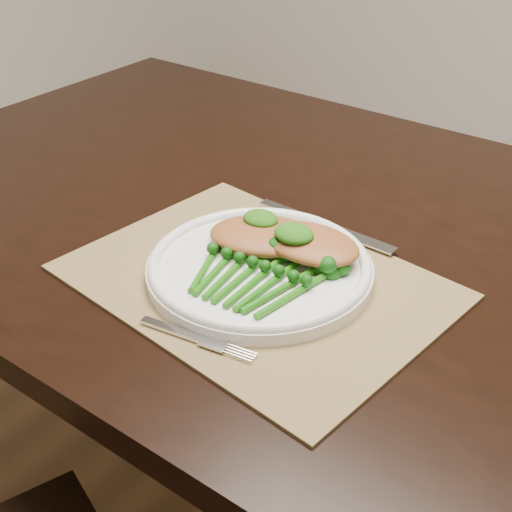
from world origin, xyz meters
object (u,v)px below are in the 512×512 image
Objects in this scene: placemat at (256,281)px; broccolini_bundle at (250,277)px; chicken_fillet_left at (264,236)px; dining_table at (326,424)px; dinner_plate at (260,267)px.

broccolini_bundle is (0.01, -0.02, 0.02)m from placemat.
dining_table is at bearing 41.63° from chicken_fillet_left.
chicken_fillet_left is (-0.05, -0.12, 0.41)m from dining_table.
chicken_fillet_left reaches higher than broccolini_bundle.
dining_table is 0.41m from placemat.
chicken_fillet_left is at bearing 110.11° from broccolini_bundle.
placemat is 0.02m from dinner_plate.
broccolini_bundle is at bearing -62.56° from placemat.
dinner_plate is at bearing -87.40° from chicken_fillet_left.
chicken_fillet_left is (-0.02, 0.04, 0.02)m from dinner_plate.
broccolini_bundle reaches higher than placemat.
dining_table is 11.11× the size of chicken_fillet_left.
placemat is 1.59× the size of dinner_plate.
dining_table is 0.44m from broccolini_bundle.
chicken_fillet_left is at bearing 122.27° from placemat.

